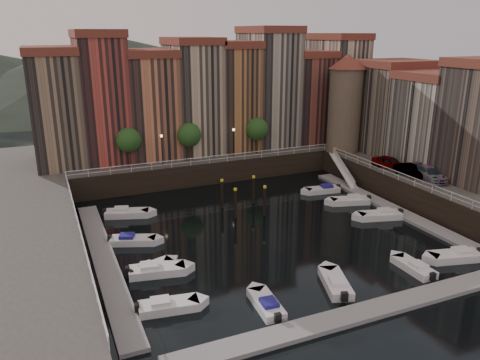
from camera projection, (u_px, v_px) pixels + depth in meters
name	position (u px, v px, depth m)	size (l,w,h in m)	color
ground	(262.00, 229.00, 48.96)	(200.00, 200.00, 0.00)	black
quay_far	(187.00, 157.00, 71.26)	(80.00, 20.00, 3.00)	black
quay_right	(474.00, 187.00, 57.34)	(20.00, 36.00, 3.00)	black
dock_left	(104.00, 260.00, 41.92)	(2.00, 28.00, 0.35)	gray
dock_right	(391.00, 208.00, 54.16)	(2.00, 28.00, 0.35)	gray
dock_near	(364.00, 312.00, 34.03)	(30.00, 2.00, 0.35)	gray
mountains	(111.00, 72.00, 143.48)	(145.00, 100.00, 18.00)	#2D382D
far_terrace	(212.00, 95.00, 67.47)	(48.70, 10.30, 17.50)	#897157
right_terrace	(437.00, 115.00, 59.41)	(9.30, 24.30, 14.00)	#7A6B5C
corner_tower	(345.00, 102.00, 66.13)	(5.20, 5.20, 13.80)	#6B5B4C
promenade_trees	(194.00, 135.00, 62.40)	(21.20, 3.20, 5.20)	black
street_lamps	(199.00, 141.00, 61.86)	(10.36, 0.36, 4.18)	black
railings	(243.00, 181.00, 52.09)	(36.08, 34.04, 0.52)	white
gangway	(343.00, 169.00, 63.60)	(2.78, 8.32, 3.73)	white
mooring_pilings	(244.00, 197.00, 53.35)	(4.31, 4.45, 3.78)	black
boat_left_0	(167.00, 306.00, 34.49)	(4.79, 2.31, 1.08)	silver
boat_left_1	(156.00, 270.00, 39.60)	(5.10, 2.65, 1.14)	silver
boat_left_2	(151.00, 268.00, 40.12)	(4.21, 2.68, 0.95)	silver
boat_left_3	(132.00, 240.00, 45.40)	(4.66, 3.13, 1.05)	silver
boat_left_4	(126.00, 213.00, 52.09)	(5.14, 3.21, 1.16)	silver
boat_right_0	(456.00, 256.00, 42.12)	(5.11, 2.89, 1.14)	silver
boat_right_2	(381.00, 215.00, 51.53)	(5.10, 2.95, 1.14)	silver
boat_right_3	(351.00, 201.00, 56.01)	(4.96, 2.94, 1.11)	silver
boat_right_4	(323.00, 190.00, 59.94)	(4.70, 2.24, 1.06)	silver
boat_near_1	(267.00, 304.00, 34.72)	(1.91, 4.49, 1.02)	silver
boat_near_2	(336.00, 283.00, 37.54)	(3.14, 5.00, 1.12)	silver
boat_near_3	(414.00, 267.00, 40.19)	(1.61, 4.40, 1.01)	silver
car_a	(389.00, 163.00, 59.25)	(1.85, 4.59, 1.57)	gray
car_b	(410.00, 171.00, 56.13)	(1.50, 4.31, 1.42)	gray
car_c	(429.00, 174.00, 54.67)	(2.17, 5.33, 1.55)	gray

